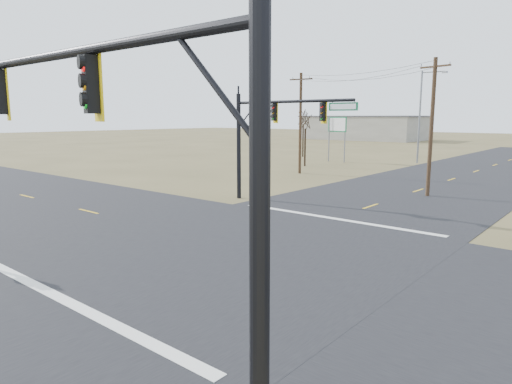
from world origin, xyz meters
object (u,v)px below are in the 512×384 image
(bare_tree_a, at_px, (305,119))
(highway_sign, at_px, (337,130))
(streetlight_c, at_px, (422,112))
(utility_pole_near, at_px, (432,126))
(utility_pole_far, at_px, (300,122))
(bare_tree_b, at_px, (303,117))
(mast_arm_far, at_px, (274,124))
(mast_arm_near, at_px, (105,127))

(bare_tree_a, bearing_deg, highway_sign, 87.54)
(highway_sign, bearing_deg, streetlight_c, 43.43)
(utility_pole_near, xyz_separation_m, utility_pole_far, (-14.30, 5.13, 0.10))
(highway_sign, height_order, streetlight_c, streetlight_c)
(bare_tree_a, distance_m, bare_tree_b, 12.14)
(streetlight_c, bearing_deg, bare_tree_a, -107.77)
(mast_arm_far, xyz_separation_m, bare_tree_b, (-18.09, 30.18, 0.45))
(utility_pole_near, xyz_separation_m, highway_sign, (-17.47, 17.77, -0.96))
(utility_pole_near, bearing_deg, mast_arm_far, -126.25)
(utility_pole_far, distance_m, streetlight_c, 18.50)
(mast_arm_near, bearing_deg, bare_tree_b, 137.50)
(bare_tree_a, bearing_deg, bare_tree_b, 125.02)
(utility_pole_near, distance_m, utility_pole_far, 15.19)
(utility_pole_near, height_order, bare_tree_a, utility_pole_near)
(utility_pole_near, height_order, utility_pole_far, utility_pole_far)
(mast_arm_far, bearing_deg, highway_sign, 135.33)
(mast_arm_near, relative_size, bare_tree_a, 1.60)
(utility_pole_far, xyz_separation_m, highway_sign, (-3.16, 12.64, -1.07))
(mast_arm_near, distance_m, bare_tree_a, 43.83)
(bare_tree_a, bearing_deg, utility_pole_near, -32.25)
(streetlight_c, height_order, bare_tree_b, streetlight_c)
(mast_arm_near, distance_m, utility_pole_far, 36.85)
(highway_sign, bearing_deg, utility_pole_near, -32.99)
(utility_pole_near, bearing_deg, streetlight_c, 111.56)
(mast_arm_near, distance_m, utility_pole_near, 27.41)
(mast_arm_far, bearing_deg, bare_tree_b, 144.25)
(mast_arm_far, xyz_separation_m, highway_sign, (-10.84, 26.81, -1.12))
(streetlight_c, distance_m, bare_tree_b, 15.79)
(streetlight_c, relative_size, bare_tree_b, 1.57)
(mast_arm_far, relative_size, streetlight_c, 0.82)
(bare_tree_b, bearing_deg, utility_pole_near, -40.55)
(mast_arm_near, xyz_separation_m, bare_tree_b, (-28.10, 48.34, 0.21))
(mast_arm_far, height_order, streetlight_c, streetlight_c)
(bare_tree_a, bearing_deg, utility_pole_far, -60.43)
(utility_pole_far, height_order, bare_tree_a, utility_pole_far)
(highway_sign, relative_size, streetlight_c, 0.51)
(streetlight_c, bearing_deg, mast_arm_near, -56.96)
(streetlight_c, distance_m, bare_tree_a, 14.57)
(highway_sign, bearing_deg, bare_tree_a, -79.95)
(utility_pole_far, xyz_separation_m, bare_tree_b, (-10.41, 16.01, 0.51))
(streetlight_c, relative_size, bare_tree_a, 1.64)
(streetlight_c, xyz_separation_m, bare_tree_a, (-8.73, -11.63, -0.86))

